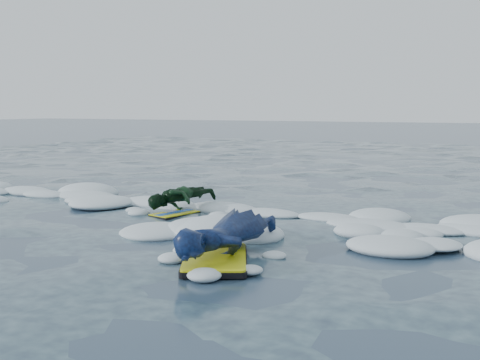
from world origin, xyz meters
name	(u,v)px	position (x,y,z in m)	size (l,w,h in m)	color
ground	(130,226)	(0.00, 0.00, 0.00)	(120.00, 120.00, 0.00)	#1A2940
foam_band	(171,214)	(0.00, 1.03, 0.00)	(12.00, 3.10, 0.30)	silver
prone_woman_unit	(225,237)	(2.02, -1.00, 0.24)	(1.12, 1.83, 0.47)	black
prone_child_unit	(181,200)	(0.15, 1.10, 0.22)	(0.92, 1.21, 0.42)	black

